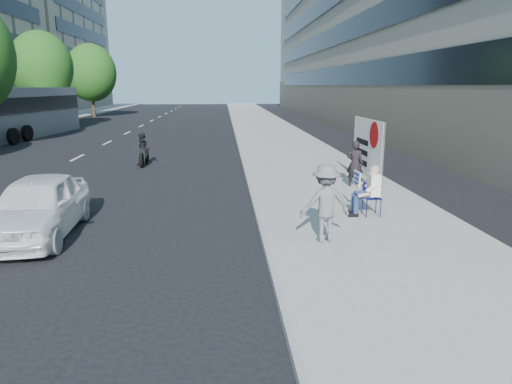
{
  "coord_description": "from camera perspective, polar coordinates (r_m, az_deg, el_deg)",
  "views": [
    {
      "loc": [
        0.58,
        -8.52,
        3.42
      ],
      "look_at": [
        1.29,
        1.22,
        1.14
      ],
      "focal_mm": 32.0,
      "sensor_mm": 36.0,
      "label": 1
    }
  ],
  "objects": [
    {
      "name": "bus",
      "position": [
        35.11,
        -27.23,
        8.82
      ],
      "size": [
        4.01,
        12.3,
        3.3
      ],
      "rotation": [
        0.0,
        0.0,
        -0.12
      ],
      "color": "slate",
      "rests_on": "ground"
    },
    {
      "name": "seated_protester",
      "position": [
        12.0,
        13.81,
        0.52
      ],
      "size": [
        0.83,
        1.11,
        1.31
      ],
      "color": "#11134D",
      "rests_on": "near_sidewalk"
    },
    {
      "name": "motorcycle",
      "position": [
        20.65,
        -13.87,
        5.03
      ],
      "size": [
        0.71,
        2.04,
        1.42
      ],
      "rotation": [
        0.0,
        0.0,
        0.04
      ],
      "color": "black",
      "rests_on": "ground"
    },
    {
      "name": "pedestrian_woman",
      "position": [
        15.38,
        12.26,
        3.47
      ],
      "size": [
        0.66,
        0.57,
        1.53
      ],
      "primitive_type": "imported",
      "rotation": [
        0.0,
        0.0,
        2.68
      ],
      "color": "black",
      "rests_on": "near_sidewalk"
    },
    {
      "name": "near_sidewalk",
      "position": [
        28.92,
        2.7,
        6.5
      ],
      "size": [
        5.0,
        120.0,
        0.15
      ],
      "primitive_type": "cube",
      "color": "gray",
      "rests_on": "ground"
    },
    {
      "name": "tree_far_e",
      "position": [
        54.44,
        -19.94,
        13.84
      ],
      "size": [
        5.4,
        5.4,
        7.89
      ],
      "color": "#382616",
      "rests_on": "ground"
    },
    {
      "name": "jogger",
      "position": [
        9.78,
        8.68,
        -1.39
      ],
      "size": [
        1.15,
        0.74,
        1.68
      ],
      "primitive_type": "imported",
      "rotation": [
        0.0,
        0.0,
        3.25
      ],
      "color": "slate",
      "rests_on": "near_sidewalk"
    },
    {
      "name": "protest_banner",
      "position": [
        15.7,
        13.72,
        5.4
      ],
      "size": [
        0.08,
        3.06,
        2.2
      ],
      "color": "#4C4C4C",
      "rests_on": "near_sidewalk"
    },
    {
      "name": "far_bldg_north",
      "position": [
        77.59,
        -29.1,
        19.44
      ],
      "size": [
        22.0,
        28.0,
        28.0
      ],
      "primitive_type": "cube",
      "color": "tan",
      "rests_on": "ground"
    },
    {
      "name": "ground",
      "position": [
        9.2,
        -7.55,
        -8.79
      ],
      "size": [
        160.0,
        160.0,
        0.0
      ],
      "primitive_type": "plane",
      "color": "black",
      "rests_on": "ground"
    },
    {
      "name": "near_building",
      "position": [
        44.21,
        19.04,
        21.05
      ],
      "size": [
        14.0,
        70.0,
        20.0
      ],
      "primitive_type": "cube",
      "color": "#A19B8A",
      "rests_on": "ground"
    },
    {
      "name": "tree_far_d",
      "position": [
        41.11,
        -25.26,
        14.0
      ],
      "size": [
        4.8,
        4.8,
        7.65
      ],
      "color": "#382616",
      "rests_on": "ground"
    },
    {
      "name": "white_sedan_near",
      "position": [
        11.69,
        -25.64,
        -1.6
      ],
      "size": [
        1.87,
        4.22,
        1.41
      ],
      "primitive_type": "imported",
      "rotation": [
        0.0,
        0.0,
        0.05
      ],
      "color": "white",
      "rests_on": "ground"
    }
  ]
}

